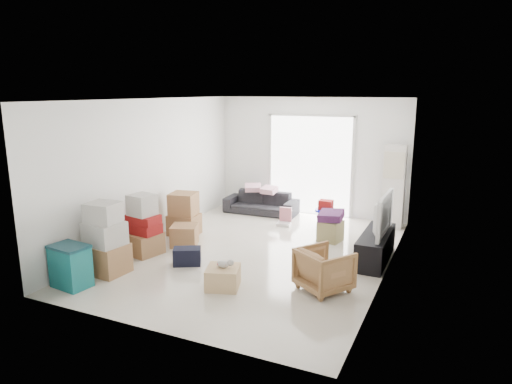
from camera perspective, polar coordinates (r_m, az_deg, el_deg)
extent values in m
cube|color=beige|center=(8.30, 0.09, -8.36)|extent=(4.50, 6.00, 0.24)
cube|color=white|center=(7.75, 0.10, 12.39)|extent=(4.50, 6.00, 0.24)
cube|color=white|center=(10.77, 7.00, 4.52)|extent=(4.50, 0.24, 2.70)
cube|color=white|center=(5.29, -14.05, -4.26)|extent=(4.50, 0.24, 2.70)
cube|color=white|center=(9.12, -13.61, 2.78)|extent=(0.24, 6.00, 2.70)
cube|color=white|center=(7.26, 17.39, 0.10)|extent=(0.24, 6.00, 2.70)
cube|color=white|center=(10.67, 6.74, 3.36)|extent=(2.00, 0.01, 2.30)
cube|color=silver|center=(11.00, 1.75, 3.72)|extent=(0.06, 0.04, 2.30)
cube|color=silver|center=(10.40, 11.97, 2.93)|extent=(0.06, 0.04, 2.30)
cube|color=silver|center=(10.54, 6.88, 9.53)|extent=(2.10, 0.04, 0.06)
cube|color=beige|center=(9.98, 16.81, 0.66)|extent=(0.45, 0.30, 1.75)
cube|color=black|center=(8.08, 14.72, -6.64)|extent=(0.44, 1.47, 0.49)
imported|color=black|center=(7.98, 14.85, -4.46)|extent=(0.70, 1.19, 0.15)
imported|color=#242429|center=(10.75, 0.65, -0.92)|extent=(1.74, 0.57, 0.67)
cube|color=#BD8A99|center=(10.80, -0.38, 1.29)|extent=(0.47, 0.43, 0.12)
cube|color=#BD8A99|center=(10.56, 1.65, 1.04)|extent=(0.40, 0.33, 0.12)
imported|color=#AC794C|center=(6.75, 8.55, -9.33)|extent=(0.91, 0.90, 0.69)
cube|color=#116467|center=(7.38, -22.06, -9.81)|extent=(0.58, 0.44, 0.30)
cube|color=#116467|center=(7.28, -22.25, -7.61)|extent=(0.58, 0.44, 0.30)
cube|color=#0C333D|center=(7.23, -22.37, -6.34)|extent=(0.60, 0.46, 0.04)
cube|color=#A07348|center=(7.70, -18.18, -7.90)|extent=(0.67, 0.57, 0.47)
cube|color=beige|center=(7.57, -18.39, -4.93)|extent=(0.64, 0.55, 0.37)
cube|color=beige|center=(7.48, -18.57, -2.44)|extent=(0.50, 0.45, 0.31)
cube|color=#A07348|center=(8.38, -13.80, -6.25)|extent=(0.64, 0.64, 0.39)
cube|color=maroon|center=(8.30, -13.90, -4.41)|extent=(0.63, 0.47, 0.17)
cube|color=maroon|center=(8.25, -13.96, -3.32)|extent=(0.59, 0.41, 0.15)
cube|color=beige|center=(8.19, -14.06, -1.57)|extent=(0.47, 0.45, 0.37)
cube|color=#A07348|center=(9.31, -8.96, -4.03)|extent=(0.61, 0.52, 0.41)
cube|color=#A07348|center=(9.20, -9.05, -1.47)|extent=(0.58, 0.58, 0.44)
cube|color=#A07348|center=(8.68, -8.94, -5.37)|extent=(0.61, 0.61, 0.39)
cube|color=black|center=(7.76, -8.60, -7.95)|extent=(0.52, 0.45, 0.29)
cube|color=olive|center=(8.93, 9.28, -4.82)|extent=(0.47, 0.47, 0.40)
cube|color=#552256|center=(8.85, 9.34, -3.15)|extent=(0.46, 0.46, 0.14)
cylinder|color=#0E13CA|center=(9.74, 8.69, -2.28)|extent=(0.46, 0.46, 0.04)
cylinder|color=#0E13CA|center=(9.87, 9.48, -3.29)|extent=(0.04, 0.04, 0.35)
cylinder|color=#0E13CA|center=(9.93, 8.21, -3.15)|extent=(0.04, 0.04, 0.35)
cylinder|color=#0E13CA|center=(9.72, 7.83, -3.48)|extent=(0.04, 0.04, 0.35)
cylinder|color=#0E13CA|center=(9.66, 9.12, -3.63)|extent=(0.04, 0.04, 0.35)
cube|color=maroon|center=(9.71, 8.72, -1.59)|extent=(0.28, 0.22, 0.20)
cube|color=silver|center=(9.85, 3.49, -4.02)|extent=(0.32, 0.28, 0.07)
cube|color=#C16A7A|center=(9.89, 3.73, -2.80)|extent=(0.27, 0.07, 0.31)
cube|color=tan|center=(6.85, -4.15, -10.60)|extent=(0.59, 0.59, 0.31)
ellipsoid|color=#B2ADA8|center=(6.77, -4.18, -8.97)|extent=(0.19, 0.13, 0.10)
cube|color=red|center=(6.77, -4.18, -8.95)|extent=(0.14, 0.11, 0.03)
sphere|color=#B2ADA8|center=(6.73, -3.22, -8.83)|extent=(0.10, 0.10, 0.10)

